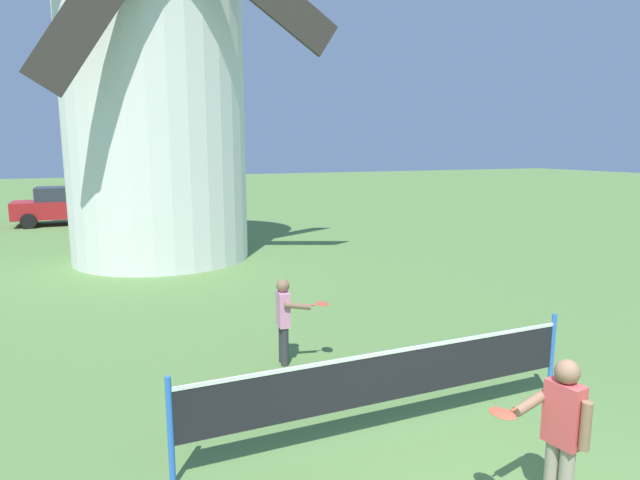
# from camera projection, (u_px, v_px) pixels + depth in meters

# --- Properties ---
(windmill) EXTENTS (8.49, 5.65, 12.72)m
(windmill) POSITION_uv_depth(u_px,v_px,m) (152.00, 37.00, 14.60)
(windmill) COLOR white
(windmill) RESTS_ON ground_plane
(tennis_net) EXTENTS (4.83, 0.06, 1.10)m
(tennis_net) POSITION_uv_depth(u_px,v_px,m) (391.00, 376.00, 5.93)
(tennis_net) COLOR blue
(tennis_net) RESTS_ON ground_plane
(player_near) EXTENTS (0.82, 0.47, 1.41)m
(player_near) POSITION_uv_depth(u_px,v_px,m) (561.00, 427.00, 4.63)
(player_near) COLOR #9E937F
(player_near) RESTS_ON ground_plane
(player_far) EXTENTS (0.73, 0.58, 1.29)m
(player_far) POSITION_uv_depth(u_px,v_px,m) (285.00, 316.00, 7.88)
(player_far) COLOR #333338
(player_far) RESTS_ON ground_plane
(parked_car_red) EXTENTS (4.10, 1.89, 1.56)m
(parked_car_red) POSITION_uv_depth(u_px,v_px,m) (67.00, 205.00, 22.36)
(parked_car_red) COLOR red
(parked_car_red) RESTS_ON ground_plane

